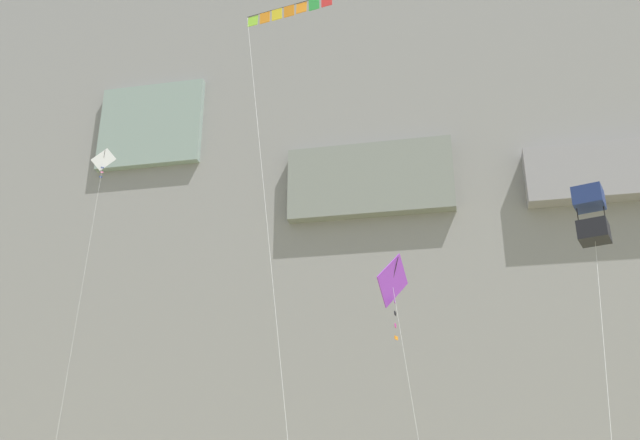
{
  "coord_description": "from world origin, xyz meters",
  "views": [
    {
      "loc": [
        7.68,
        -5.61,
        3.21
      ],
      "look_at": [
        1.19,
        26.72,
        16.99
      ],
      "focal_mm": 40.47,
      "sensor_mm": 36.0,
      "label": 1
    }
  ],
  "objects_px": {
    "kite_diamond_mid_left": "(101,174)",
    "kite_diamond_mid_right": "(393,285)",
    "kite_box_far_left": "(591,216)",
    "kite_banner_far_right": "(288,21)"
  },
  "relations": [
    {
      "from": "kite_box_far_left",
      "to": "kite_diamond_mid_left",
      "type": "distance_m",
      "value": 39.48
    },
    {
      "from": "kite_diamond_mid_left",
      "to": "kite_diamond_mid_right",
      "type": "height_order",
      "value": "kite_diamond_mid_left"
    },
    {
      "from": "kite_banner_far_right",
      "to": "kite_diamond_mid_left",
      "type": "relative_size",
      "value": 0.91
    },
    {
      "from": "kite_box_far_left",
      "to": "kite_diamond_mid_right",
      "type": "bearing_deg",
      "value": 146.82
    },
    {
      "from": "kite_banner_far_right",
      "to": "kite_diamond_mid_left",
      "type": "xyz_separation_m",
      "value": [
        -18.4,
        16.35,
        1.44
      ]
    },
    {
      "from": "kite_diamond_mid_right",
      "to": "kite_banner_far_right",
      "type": "bearing_deg",
      "value": 178.12
    },
    {
      "from": "kite_banner_far_right",
      "to": "kite_diamond_mid_left",
      "type": "height_order",
      "value": "kite_diamond_mid_left"
    },
    {
      "from": "kite_box_far_left",
      "to": "kite_diamond_mid_right",
      "type": "xyz_separation_m",
      "value": [
        -7.0,
        4.58,
        -0.54
      ]
    },
    {
      "from": "kite_diamond_mid_left",
      "to": "kite_diamond_mid_right",
      "type": "xyz_separation_m",
      "value": [
        23.0,
        -16.5,
        -15.21
      ]
    },
    {
      "from": "kite_banner_far_right",
      "to": "kite_diamond_mid_left",
      "type": "bearing_deg",
      "value": 138.38
    }
  ]
}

